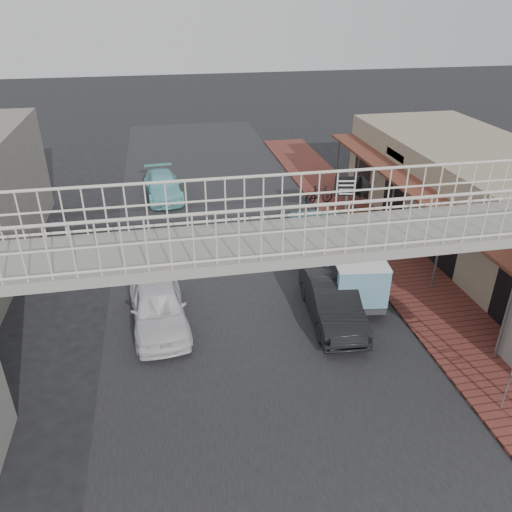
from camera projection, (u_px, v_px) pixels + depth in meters
name	position (u px, v px, depth m)	size (l,w,h in m)	color
ground	(257.00, 326.00, 16.80)	(120.00, 120.00, 0.00)	black
road_strip	(257.00, 326.00, 16.80)	(10.00, 60.00, 0.01)	black
sidewalk	(398.00, 265.00, 20.47)	(3.00, 40.00, 0.10)	brown
shophouse_row	(492.00, 204.00, 21.18)	(7.20, 18.00, 4.00)	gray
footbridge	(289.00, 315.00, 11.85)	(16.40, 2.40, 6.34)	gray
white_hatchback	(158.00, 305.00, 16.61)	(1.77, 4.41, 1.50)	silver
dark_sedan	(332.00, 301.00, 16.89)	(1.51, 4.34, 1.43)	black
angkot_curb	(321.00, 231.00, 21.81)	(2.42, 5.25, 1.46)	#67B1B4
angkot_far	(163.00, 186.00, 27.19)	(1.81, 4.45, 1.29)	#7ACED4
angkot_van	(351.00, 264.00, 18.10)	(2.28, 4.17, 1.95)	black
motorcycle_near	(356.00, 238.00, 21.57)	(0.60, 1.71, 0.90)	black
motorcycle_far	(319.00, 195.00, 26.16)	(0.46, 1.63, 0.98)	black
arrow_sign	(364.00, 187.00, 21.70)	(1.77, 1.15, 2.95)	#59595B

